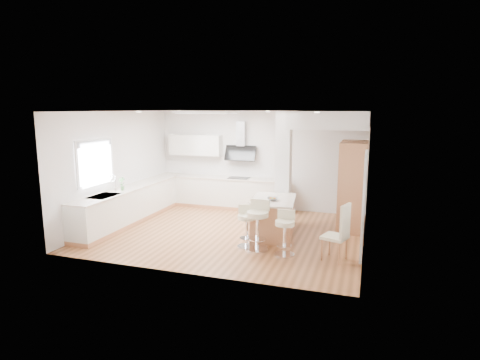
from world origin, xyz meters
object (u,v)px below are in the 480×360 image
at_px(peninsula, 273,217).
at_px(bar_stool_a, 247,224).
at_px(bar_stool_c, 285,230).
at_px(dining_chair, 340,231).
at_px(bar_stool_b, 258,222).

xyz_separation_m(peninsula, bar_stool_a, (-0.35, -0.88, 0.06)).
bearing_deg(bar_stool_c, bar_stool_a, 164.01).
distance_m(peninsula, bar_stool_a, 0.95).
bearing_deg(dining_chair, bar_stool_c, -161.08).
height_order(peninsula, bar_stool_b, bar_stool_b).
height_order(bar_stool_b, bar_stool_c, bar_stool_b).
height_order(bar_stool_a, bar_stool_c, bar_stool_c).
bearing_deg(peninsula, bar_stool_a, -118.99).
bearing_deg(bar_stool_b, peninsula, 85.94).
height_order(bar_stool_b, dining_chair, dining_chair).
height_order(bar_stool_a, dining_chair, dining_chair).
xyz_separation_m(bar_stool_a, bar_stool_b, (0.26, -0.08, 0.08)).
xyz_separation_m(bar_stool_b, dining_chair, (1.63, -0.12, 0.02)).
relative_size(bar_stool_a, bar_stool_c, 1.00).
bearing_deg(bar_stool_c, peninsula, 112.24).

